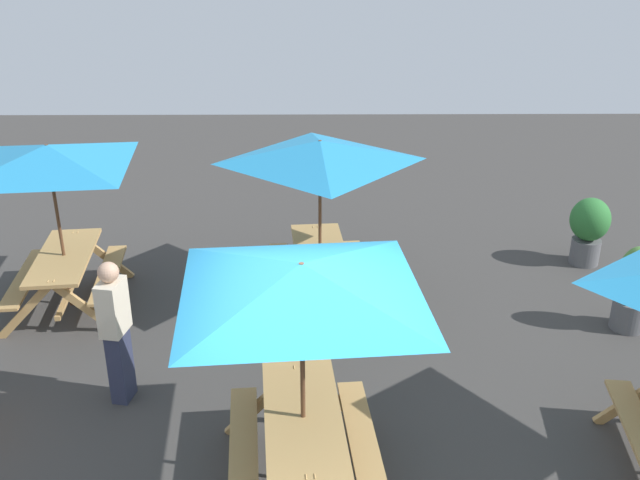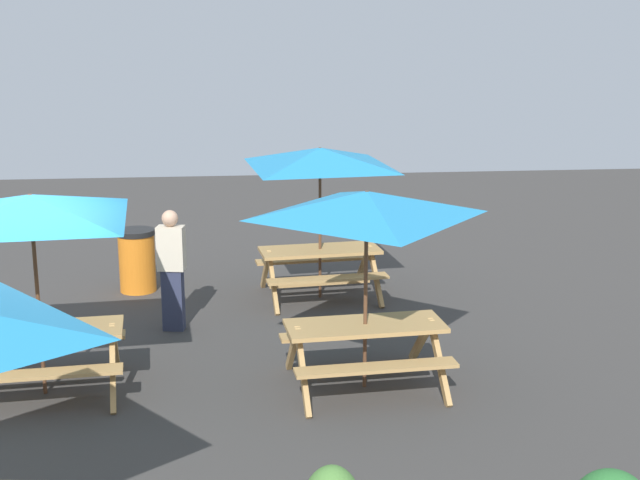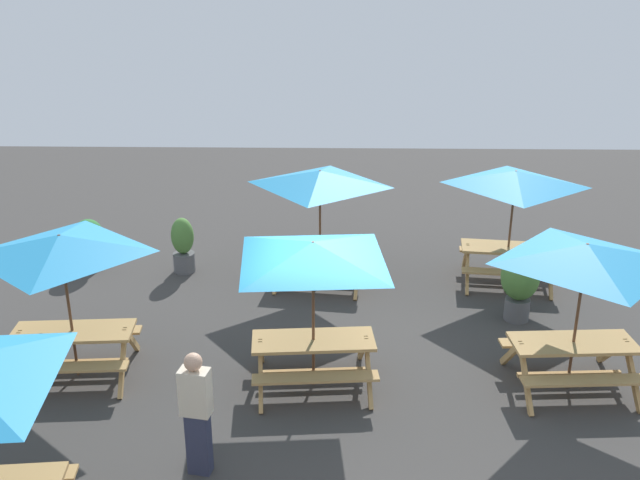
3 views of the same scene
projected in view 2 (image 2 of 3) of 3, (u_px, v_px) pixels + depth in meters
The scene contains 6 objects.
ground_plane at pixel (13, 404), 9.82m from camera, with size 29.34×29.34×0.00m, color #3D3A38.
picnic_table_0 at pixel (320, 169), 13.14m from camera, with size 2.81×2.81×2.34m.
picnic_table_2 at pixel (367, 219), 9.82m from camera, with size 2.16×2.16×2.34m.
picnic_table_6 at pixel (32, 223), 9.64m from camera, with size 2.82×2.82×2.34m.
trash_bin_orange at pixel (137, 260), 13.83m from camera, with size 0.59×0.59×0.98m.
person_standing at pixel (172, 267), 11.98m from camera, with size 0.39×0.28×1.67m.
Camera 2 is at (-2.44, 9.39, 4.12)m, focal length 50.00 mm.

